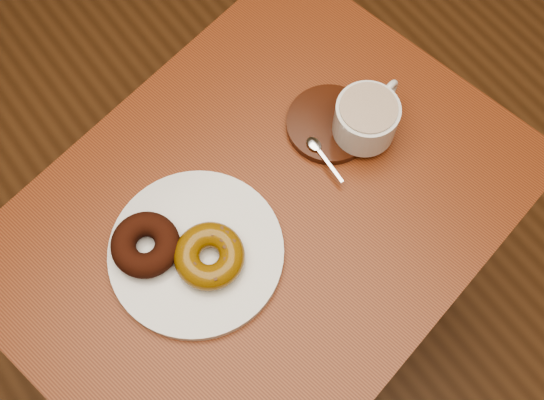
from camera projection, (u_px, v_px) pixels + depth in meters
cafe_table at (263, 238)px, 1.14m from camera, size 0.90×0.74×0.75m
donut_plate at (196, 252)px, 1.00m from camera, size 0.31×0.31×0.02m
donut_cinnamon at (145, 245)px, 0.98m from camera, size 0.11×0.11×0.04m
donut_caramel at (209, 256)px, 0.97m from camera, size 0.12×0.12×0.04m
saucer at (330, 124)px, 1.08m from camera, size 0.17×0.17×0.01m
coffee_cup at (367, 118)px, 1.04m from camera, size 0.13×0.10×0.07m
teaspoon at (317, 148)px, 1.06m from camera, size 0.02×0.09×0.01m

